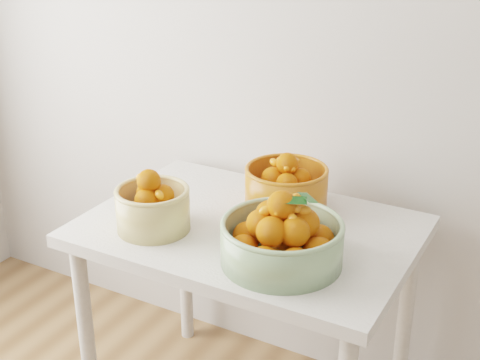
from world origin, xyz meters
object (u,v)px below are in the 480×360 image
Objects in this scene: table at (249,253)px; bowl_green at (283,238)px; bowl_cream at (153,207)px; bowl_orange at (286,187)px.

bowl_green is (0.19, -0.15, 0.17)m from table.
bowl_cream is 0.43m from bowl_orange.
bowl_green reaches higher than table.
bowl_cream is 0.43m from bowl_green.
bowl_orange is (0.05, 0.16, 0.17)m from table.
bowl_green is at bearing -66.23° from bowl_orange.
bowl_green reaches higher than bowl_cream.
bowl_cream is 0.86× the size of bowl_green.
bowl_orange is (-0.14, 0.32, 0.00)m from bowl_green.
bowl_green is at bearing 1.00° from bowl_cream.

